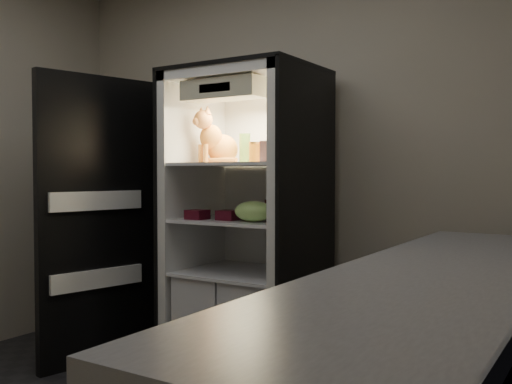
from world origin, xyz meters
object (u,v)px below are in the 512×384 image
at_px(pepper_jar, 284,147).
at_px(soda_can_a, 270,209).
at_px(parmesan_shaker, 245,148).
at_px(soda_can_c, 277,211).
at_px(grape_bag, 254,211).
at_px(refrigerator, 249,241).
at_px(mayo_tub, 259,154).
at_px(cream_carton, 268,151).
at_px(soda_can_b, 283,211).
at_px(berry_box_left, 197,215).
at_px(condiment_jar, 245,211).
at_px(tabby_cat, 217,142).
at_px(berry_box_right, 229,215).
at_px(salsa_jar, 255,152).

distance_m(pepper_jar, soda_can_a, 0.40).
distance_m(parmesan_shaker, soda_can_a, 0.43).
relative_size(soda_can_c, grape_bag, 0.49).
xyz_separation_m(parmesan_shaker, pepper_jar, (0.27, 0.04, 0.01)).
distance_m(refrigerator, soda_can_c, 0.34).
relative_size(mayo_tub, cream_carton, 0.95).
relative_size(refrigerator, cream_carton, 15.94).
xyz_separation_m(soda_can_b, soda_can_c, (-0.01, -0.06, 0.00)).
xyz_separation_m(parmesan_shaker, berry_box_left, (-0.17, -0.27, -0.41)).
relative_size(soda_can_a, berry_box_left, 1.07).
distance_m(condiment_jar, grape_bag, 0.26).
relative_size(soda_can_a, grape_bag, 0.51).
height_order(refrigerator, pepper_jar, refrigerator).
height_order(cream_carton, soda_can_b, cream_carton).
height_order(tabby_cat, soda_can_a, tabby_cat).
distance_m(mayo_tub, pepper_jar, 0.21).
xyz_separation_m(cream_carton, berry_box_right, (-0.32, 0.07, -0.38)).
bearing_deg(refrigerator, pepper_jar, 16.24).
xyz_separation_m(mayo_tub, berry_box_left, (-0.24, -0.34, -0.38)).
xyz_separation_m(parmesan_shaker, condiment_jar, (0.04, -0.05, -0.40)).
xyz_separation_m(cream_carton, soda_can_c, (-0.05, 0.18, -0.35)).
bearing_deg(pepper_jar, condiment_jar, -156.73).
height_order(soda_can_a, berry_box_left, soda_can_a).
relative_size(pepper_jar, cream_carton, 1.69).
bearing_deg(cream_carton, berry_box_left, 178.32).
bearing_deg(soda_can_c, pepper_jar, 103.56).
xyz_separation_m(cream_carton, soda_can_a, (-0.16, 0.29, -0.35)).
height_order(parmesan_shaker, soda_can_b, parmesan_shaker).
bearing_deg(refrigerator, grape_bag, -50.67).
bearing_deg(condiment_jar, salsa_jar, -5.71).
height_order(pepper_jar, cream_carton, pepper_jar).
bearing_deg(berry_box_left, pepper_jar, 35.93).
xyz_separation_m(cream_carton, soda_can_b, (-0.04, 0.24, -0.35)).
distance_m(mayo_tub, cream_carton, 0.45).
bearing_deg(berry_box_left, grape_bag, 5.49).
height_order(pepper_jar, soda_can_a, pepper_jar).
bearing_deg(grape_bag, condiment_jar, 135.24).
height_order(mayo_tub, soda_can_c, mayo_tub).
bearing_deg(tabby_cat, grape_bag, -4.23).
xyz_separation_m(salsa_jar, pepper_jar, (0.15, 0.11, 0.04)).
bearing_deg(berry_box_left, parmesan_shaker, 57.74).
relative_size(soda_can_b, soda_can_c, 0.95).
xyz_separation_m(cream_carton, berry_box_left, (-0.52, 0.02, -0.38)).
relative_size(parmesan_shaker, grape_bag, 0.77).
xyz_separation_m(soda_can_b, grape_bag, (-0.09, -0.19, 0.00)).
bearing_deg(refrigerator, soda_can_c, -17.96).
relative_size(refrigerator, salsa_jar, 14.67).
height_order(cream_carton, soda_can_c, cream_carton).
distance_m(tabby_cat, soda_can_c, 0.64).
height_order(grape_bag, berry_box_left, grape_bag).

